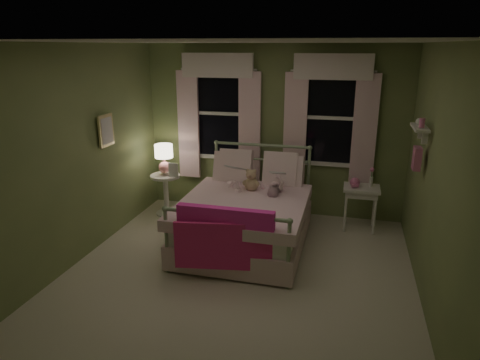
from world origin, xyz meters
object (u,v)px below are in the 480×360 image
(child_right, at_px, (274,168))
(nightstand_left, at_px, (166,189))
(teddy_bear, at_px, (251,181))
(nightstand_right, at_px, (361,194))
(child_left, at_px, (234,169))
(bed, at_px, (247,216))
(table_lamp, at_px, (164,156))

(child_right, height_order, nightstand_left, child_right)
(teddy_bear, bearing_deg, nightstand_right, 21.46)
(child_left, relative_size, nightstand_right, 1.06)
(child_left, xyz_separation_m, nightstand_left, (-1.19, 0.27, -0.49))
(child_right, relative_size, nightstand_right, 1.24)
(child_right, bearing_deg, nightstand_right, -165.82)
(child_left, xyz_separation_m, child_right, (0.56, 0.00, 0.06))
(bed, bearing_deg, child_right, 56.40)
(nightstand_left, distance_m, nightstand_right, 2.95)
(child_right, bearing_deg, nightstand_left, -13.92)
(teddy_bear, height_order, table_lamp, table_lamp)
(nightstand_left, bearing_deg, bed, -25.09)
(bed, xyz_separation_m, child_left, (-0.28, 0.42, 0.53))
(child_left, bearing_deg, child_right, 154.01)
(child_left, bearing_deg, bed, 97.61)
(bed, distance_m, nightstand_right, 1.71)
(bed, distance_m, nightstand_left, 1.62)
(bed, relative_size, teddy_bear, 6.38)
(child_left, height_order, child_right, child_right)
(nightstand_left, relative_size, table_lamp, 1.43)
(child_left, bearing_deg, nightstand_right, 167.52)
(child_right, bearing_deg, child_left, -5.24)
(child_left, relative_size, nightstand_left, 1.05)
(child_right, relative_size, nightstand_left, 1.22)
(nightstand_right, bearing_deg, table_lamp, -177.00)
(child_right, height_order, nightstand_right, child_right)
(child_left, distance_m, table_lamp, 1.22)
(table_lamp, xyz_separation_m, nightstand_right, (2.95, 0.15, -0.40))
(child_left, bearing_deg, teddy_bear, 124.51)
(child_left, height_order, nightstand_right, child_left)
(bed, xyz_separation_m, table_lamp, (-1.47, 0.69, 0.57))
(bed, relative_size, nightstand_right, 3.18)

